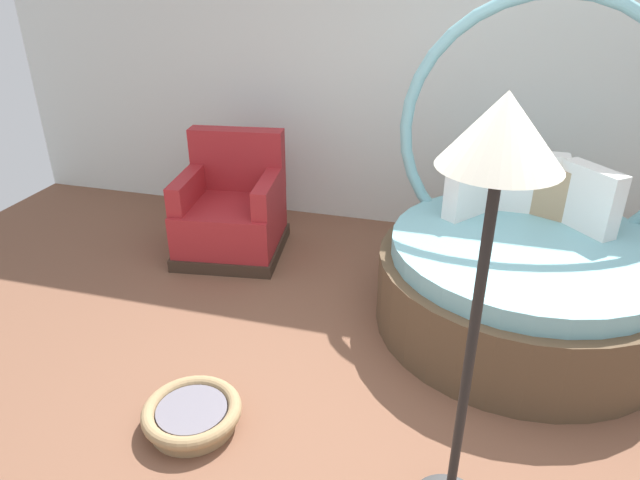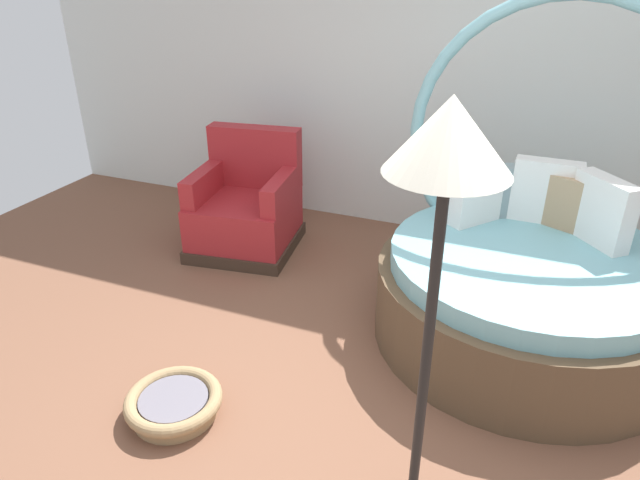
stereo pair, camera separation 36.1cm
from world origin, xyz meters
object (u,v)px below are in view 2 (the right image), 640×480
Objects in this scene: red_armchair at (247,209)px; pet_basket at (174,403)px; floor_lamp at (444,188)px; round_daybed at (529,275)px.

pet_basket is (0.58, -1.88, -0.26)m from red_armchair.
floor_lamp reaches higher than pet_basket.
pet_basket is 0.28× the size of floor_lamp.
round_daybed is at bearing 78.90° from floor_lamp.
floor_lamp reaches higher than red_armchair.
red_armchair is 3.02m from floor_lamp.
pet_basket is 1.96m from floor_lamp.
round_daybed reaches higher than pet_basket.
round_daybed is 2.24m from red_armchair.
round_daybed is 2.00m from floor_lamp.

